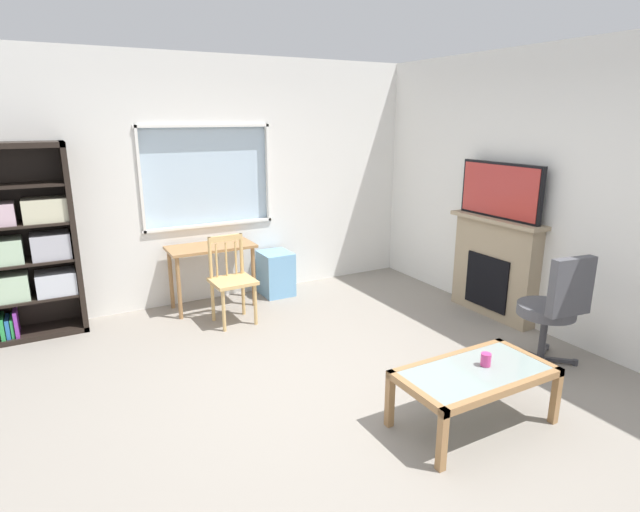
% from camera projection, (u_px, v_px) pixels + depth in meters
% --- Properties ---
extents(ground, '(5.93, 6.12, 0.02)m').
position_uv_depth(ground, '(324.00, 393.00, 3.97)').
color(ground, gray).
extents(wall_back_with_window, '(4.93, 0.15, 2.73)m').
position_uv_depth(wall_back_with_window, '(215.00, 182.00, 5.77)').
color(wall_back_with_window, white).
rests_on(wall_back_with_window, ground).
extents(wall_right, '(0.12, 5.32, 2.73)m').
position_uv_depth(wall_right, '(558.00, 195.00, 4.78)').
color(wall_right, white).
rests_on(wall_right, ground).
extents(bookshelf, '(0.90, 0.38, 1.85)m').
position_uv_depth(bookshelf, '(25.00, 249.00, 4.80)').
color(bookshelf, black).
rests_on(bookshelf, ground).
extents(desk_under_window, '(0.93, 0.46, 0.71)m').
position_uv_depth(desk_under_window, '(211.00, 256.00, 5.59)').
color(desk_under_window, '#A37547').
rests_on(desk_under_window, ground).
extents(wooden_chair, '(0.43, 0.41, 0.90)m').
position_uv_depth(wooden_chair, '(231.00, 279.00, 5.21)').
color(wooden_chair, tan).
rests_on(wooden_chair, ground).
extents(plastic_drawer_unit, '(0.35, 0.40, 0.52)m').
position_uv_depth(plastic_drawer_unit, '(276.00, 273.00, 6.09)').
color(plastic_drawer_unit, '#72ADDB').
rests_on(plastic_drawer_unit, ground).
extents(fireplace, '(0.26, 1.11, 1.06)m').
position_uv_depth(fireplace, '(494.00, 267.00, 5.38)').
color(fireplace, tan).
rests_on(fireplace, ground).
extents(tv, '(0.06, 1.00, 0.57)m').
position_uv_depth(tv, '(500.00, 191.00, 5.16)').
color(tv, black).
rests_on(tv, fireplace).
extents(office_chair, '(0.57, 0.59, 1.00)m').
position_uv_depth(office_chair, '(555.00, 305.00, 4.24)').
color(office_chair, '#4C4C51').
rests_on(office_chair, ground).
extents(coffee_table, '(1.08, 0.57, 0.42)m').
position_uv_depth(coffee_table, '(475.00, 378.00, 3.46)').
color(coffee_table, '#8C9E99').
rests_on(coffee_table, ground).
extents(sippy_cup, '(0.07, 0.07, 0.09)m').
position_uv_depth(sippy_cup, '(486.00, 359.00, 3.50)').
color(sippy_cup, '#DB3D84').
rests_on(sippy_cup, coffee_table).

